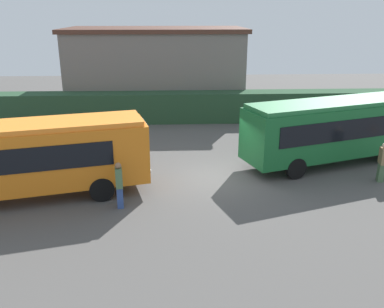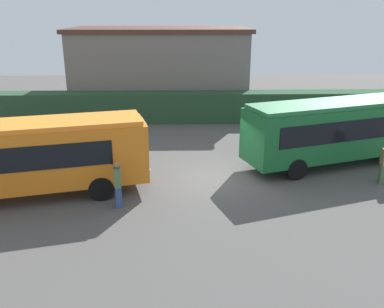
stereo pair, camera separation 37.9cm
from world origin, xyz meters
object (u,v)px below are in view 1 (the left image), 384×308
Objects in this scene: person_right at (313,131)px; person_far at (382,161)px; person_center at (119,184)px; bus_orange at (13,157)px; bus_green at (335,128)px; person_left at (43,151)px.

person_far is at bearing -1.27° from person_right.
bus_orange is at bearing 158.76° from person_center.
person_far is at bearing -80.56° from bus_green.
bus_green is at bearing 0.30° from bus_orange.
person_far is (15.58, 1.17, -0.87)m from bus_orange.
bus_green is (14.27, 3.62, 0.01)m from bus_orange.
bus_orange is at bearing -167.02° from person_far.
person_left is 0.92× the size of person_far.
bus_orange is 14.72m from bus_green.
bus_green reaches higher than person_left.
bus_green is 5.16× the size of person_center.
person_center is at bearing -174.39° from bus_green.
person_left is 15.77m from person_far.
bus_green is at bearing 15.22° from person_center.
bus_orange reaches higher than person_left.
bus_green is 5.58× the size of person_right.
person_center is at bearing 35.73° from person_left.
person_far is (11.37, 2.08, -0.04)m from person_center.
person_left is 0.97× the size of person_right.
person_center reaches higher than person_far.
person_right reaches higher than person_left.
person_right is 5.32m from person_far.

